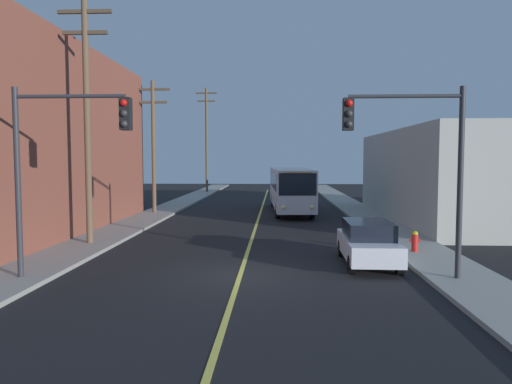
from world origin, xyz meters
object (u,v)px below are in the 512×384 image
at_px(parked_car_white, 368,242).
at_px(city_bus, 290,187).
at_px(traffic_signal_left_corner, 64,146).
at_px(traffic_signal_right_corner, 411,146).
at_px(fire_hydrant, 415,241).
at_px(utility_pole_mid, 153,140).
at_px(utility_pole_far, 207,136).
at_px(utility_pole_near, 87,110).

bearing_deg(parked_car_white, city_bus, 97.63).
bearing_deg(traffic_signal_left_corner, traffic_signal_right_corner, 2.39).
distance_m(city_bus, traffic_signal_left_corner, 22.35).
height_order(city_bus, fire_hydrant, city_bus).
bearing_deg(city_bus, utility_pole_mid, -167.82).
height_order(utility_pole_far, traffic_signal_left_corner, utility_pole_far).
xyz_separation_m(city_bus, parked_car_white, (2.40, -17.92, -0.98)).
bearing_deg(utility_pole_near, utility_pole_far, 89.48).
xyz_separation_m(traffic_signal_left_corner, fire_hydrant, (12.26, 4.83, -3.72)).
xyz_separation_m(city_bus, fire_hydrant, (4.65, -16.04, -1.23)).
distance_m(utility_pole_near, traffic_signal_left_corner, 6.77).
height_order(utility_pole_near, utility_pole_far, utility_pole_far).
xyz_separation_m(city_bus, utility_pole_far, (-9.10, 19.05, 4.81)).
relative_size(parked_car_white, traffic_signal_right_corner, 0.74).
height_order(parked_car_white, utility_pole_mid, utility_pole_mid).
bearing_deg(utility_pole_near, traffic_signal_right_corner, -24.81).
bearing_deg(traffic_signal_left_corner, utility_pole_far, 92.14).
xyz_separation_m(utility_pole_far, traffic_signal_left_corner, (1.49, -39.92, -2.33)).
bearing_deg(city_bus, utility_pole_far, 115.54).
bearing_deg(city_bus, utility_pole_near, -122.82).
height_order(utility_pole_far, fire_hydrant, utility_pole_far).
relative_size(parked_car_white, traffic_signal_left_corner, 0.74).
bearing_deg(utility_pole_far, city_bus, -64.46).
bearing_deg(traffic_signal_right_corner, traffic_signal_left_corner, -177.61).
distance_m(parked_car_white, utility_pole_far, 39.15).
xyz_separation_m(utility_pole_near, utility_pole_mid, (-0.32, 12.49, -0.80)).
height_order(traffic_signal_left_corner, traffic_signal_right_corner, same).
bearing_deg(utility_pole_near, fire_hydrant, -5.90).
bearing_deg(parked_car_white, utility_pole_far, 107.28).
relative_size(city_bus, utility_pole_near, 1.13).
xyz_separation_m(city_bus, traffic_signal_right_corner, (3.21, -20.42, 2.49)).
height_order(city_bus, traffic_signal_left_corner, traffic_signal_left_corner).
distance_m(traffic_signal_left_corner, fire_hydrant, 13.69).
bearing_deg(traffic_signal_left_corner, fire_hydrant, 21.50).
height_order(parked_car_white, traffic_signal_left_corner, traffic_signal_left_corner).
height_order(utility_pole_far, traffic_signal_right_corner, utility_pole_far).
distance_m(parked_car_white, utility_pole_near, 13.33).
xyz_separation_m(utility_pole_far, fire_hydrant, (13.75, -35.09, -6.05)).
bearing_deg(parked_car_white, fire_hydrant, 39.88).
distance_m(city_bus, utility_pole_far, 21.66).
height_order(utility_pole_near, utility_pole_mid, utility_pole_near).
height_order(utility_pole_mid, fire_hydrant, utility_pole_mid).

